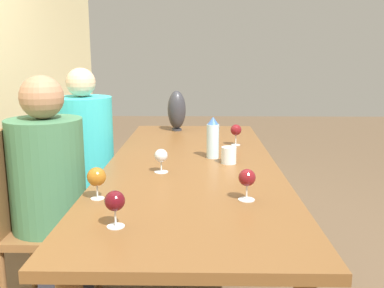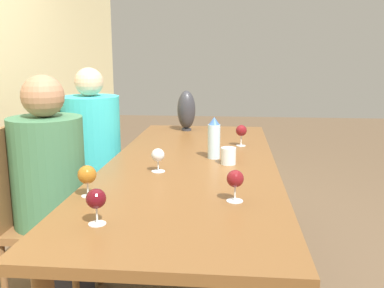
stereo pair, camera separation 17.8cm
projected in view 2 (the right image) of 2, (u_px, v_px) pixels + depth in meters
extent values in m
plane|color=brown|center=(192.00, 286.00, 2.53)|extent=(14.00, 14.00, 0.00)
cube|color=brown|center=(192.00, 166.00, 2.38)|extent=(2.44, 0.93, 0.04)
cylinder|color=brown|center=(248.00, 177.00, 3.52)|extent=(0.07, 0.07, 0.72)
cylinder|color=brown|center=(161.00, 174.00, 3.58)|extent=(0.07, 0.07, 0.72)
cylinder|color=silver|center=(214.00, 141.00, 2.45)|extent=(0.07, 0.07, 0.20)
cone|color=#33599E|center=(214.00, 121.00, 2.43)|extent=(0.06, 0.06, 0.04)
cylinder|color=silver|center=(228.00, 156.00, 2.33)|extent=(0.08, 0.08, 0.09)
cylinder|color=#2D2D33|center=(186.00, 129.00, 3.36)|extent=(0.08, 0.08, 0.01)
ellipsoid|color=#2D2D33|center=(186.00, 110.00, 3.33)|extent=(0.14, 0.14, 0.30)
cylinder|color=silver|center=(158.00, 171.00, 2.19)|extent=(0.07, 0.07, 0.00)
cylinder|color=silver|center=(158.00, 166.00, 2.19)|extent=(0.01, 0.01, 0.06)
sphere|color=silver|center=(158.00, 155.00, 2.18)|extent=(0.07, 0.07, 0.07)
cylinder|color=silver|center=(235.00, 201.00, 1.75)|extent=(0.07, 0.07, 0.00)
cylinder|color=silver|center=(235.00, 193.00, 1.75)|extent=(0.01, 0.01, 0.06)
sphere|color=maroon|center=(235.00, 179.00, 1.73)|extent=(0.07, 0.07, 0.07)
cylinder|color=silver|center=(241.00, 146.00, 2.80)|extent=(0.06, 0.06, 0.00)
cylinder|color=silver|center=(241.00, 140.00, 2.79)|extent=(0.01, 0.01, 0.07)
sphere|color=maroon|center=(241.00, 130.00, 2.78)|extent=(0.07, 0.07, 0.07)
cylinder|color=silver|center=(97.00, 224.00, 1.52)|extent=(0.06, 0.06, 0.00)
cylinder|color=silver|center=(97.00, 215.00, 1.51)|extent=(0.01, 0.01, 0.06)
sphere|color=#510C14|center=(96.00, 199.00, 1.50)|extent=(0.07, 0.07, 0.07)
cylinder|color=silver|center=(88.00, 196.00, 1.82)|extent=(0.06, 0.06, 0.00)
cylinder|color=silver|center=(88.00, 189.00, 1.81)|extent=(0.01, 0.01, 0.06)
sphere|color=#995B19|center=(87.00, 175.00, 1.80)|extent=(0.08, 0.08, 0.08)
cube|color=brown|center=(52.00, 226.00, 2.31)|extent=(0.44, 0.44, 0.04)
cube|color=brown|center=(12.00, 175.00, 2.27)|extent=(0.40, 0.03, 0.53)
cylinder|color=brown|center=(76.00, 285.00, 2.16)|extent=(0.04, 0.04, 0.42)
cylinder|color=brown|center=(99.00, 251.00, 2.53)|extent=(0.04, 0.04, 0.42)
cylinder|color=brown|center=(4.00, 281.00, 2.19)|extent=(0.04, 0.04, 0.42)
cylinder|color=brown|center=(37.00, 248.00, 2.56)|extent=(0.04, 0.04, 0.42)
cube|color=brown|center=(94.00, 186.00, 3.01)|extent=(0.44, 0.44, 0.04)
cube|color=brown|center=(64.00, 146.00, 2.97)|extent=(0.40, 0.03, 0.53)
cylinder|color=brown|center=(114.00, 228.00, 2.86)|extent=(0.04, 0.04, 0.42)
cylinder|color=brown|center=(128.00, 208.00, 3.23)|extent=(0.04, 0.04, 0.42)
cylinder|color=brown|center=(60.00, 226.00, 2.89)|extent=(0.04, 0.04, 0.42)
cylinder|color=brown|center=(79.00, 206.00, 3.26)|extent=(0.04, 0.04, 0.42)
cube|color=#2D2D38|center=(66.00, 262.00, 2.35)|extent=(0.29, 0.21, 0.46)
cylinder|color=#3D704C|center=(48.00, 171.00, 2.25)|extent=(0.38, 0.38, 0.58)
sphere|color=#9E7051|center=(43.00, 96.00, 2.17)|extent=(0.22, 0.22, 0.22)
cube|color=#2D2D38|center=(105.00, 214.00, 3.05)|extent=(0.29, 0.22, 0.46)
cylinder|color=#33B7BC|center=(92.00, 141.00, 2.94)|extent=(0.39, 0.39, 0.61)
sphere|color=#D6A884|center=(89.00, 82.00, 2.86)|extent=(0.19, 0.19, 0.19)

